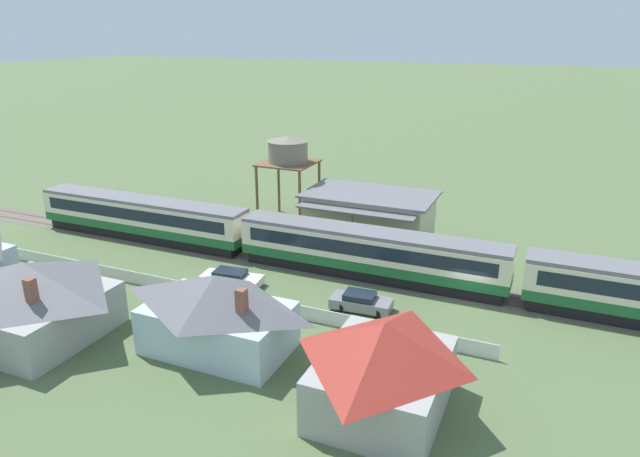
{
  "coord_description": "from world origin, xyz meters",
  "views": [
    {
      "loc": [
        4.92,
        -38.74,
        18.92
      ],
      "look_at": [
        -14.36,
        5.97,
        1.76
      ],
      "focal_mm": 32.0,
      "sensor_mm": 36.0,
      "label": 1
    }
  ],
  "objects_px": {
    "parked_car_grey": "(361,302)",
    "parked_car_white": "(232,278)",
    "cottage_red_roof": "(383,365)",
    "passenger_train": "(373,252)",
    "station_building": "(369,216)",
    "water_tower": "(288,152)",
    "cottage_grey_roof_2": "(28,298)",
    "cottage_grey_roof_3": "(217,311)"
  },
  "relations": [
    {
      "from": "parked_car_grey",
      "to": "parked_car_white",
      "type": "distance_m",
      "value": 10.6
    },
    {
      "from": "cottage_red_roof",
      "to": "passenger_train",
      "type": "bearing_deg",
      "value": 110.03
    },
    {
      "from": "station_building",
      "to": "parked_car_white",
      "type": "distance_m",
      "value": 15.69
    },
    {
      "from": "station_building",
      "to": "passenger_train",
      "type": "bearing_deg",
      "value": -69.56
    },
    {
      "from": "water_tower",
      "to": "cottage_red_roof",
      "type": "bearing_deg",
      "value": -54.99
    },
    {
      "from": "cottage_grey_roof_2",
      "to": "parked_car_grey",
      "type": "bearing_deg",
      "value": 32.23
    },
    {
      "from": "passenger_train",
      "to": "station_building",
      "type": "bearing_deg",
      "value": 110.44
    },
    {
      "from": "station_building",
      "to": "cottage_grey_roof_2",
      "type": "relative_size",
      "value": 1.28
    },
    {
      "from": "cottage_red_roof",
      "to": "parked_car_white",
      "type": "distance_m",
      "value": 18.41
    },
    {
      "from": "cottage_grey_roof_2",
      "to": "parked_car_white",
      "type": "height_order",
      "value": "cottage_grey_roof_2"
    },
    {
      "from": "cottage_red_roof",
      "to": "cottage_grey_roof_3",
      "type": "bearing_deg",
      "value": 171.4
    },
    {
      "from": "passenger_train",
      "to": "parked_car_white",
      "type": "height_order",
      "value": "passenger_train"
    },
    {
      "from": "parked_car_white",
      "to": "cottage_grey_roof_3",
      "type": "bearing_deg",
      "value": -69.69
    },
    {
      "from": "water_tower",
      "to": "cottage_grey_roof_3",
      "type": "bearing_deg",
      "value": -73.63
    },
    {
      "from": "passenger_train",
      "to": "water_tower",
      "type": "xyz_separation_m",
      "value": [
        -12.46,
        10.2,
        5.05
      ]
    },
    {
      "from": "water_tower",
      "to": "parked_car_grey",
      "type": "bearing_deg",
      "value": -49.63
    },
    {
      "from": "cottage_grey_roof_3",
      "to": "water_tower",
      "type": "bearing_deg",
      "value": 106.37
    },
    {
      "from": "passenger_train",
      "to": "station_building",
      "type": "relative_size",
      "value": 5.58
    },
    {
      "from": "cottage_grey_roof_3",
      "to": "cottage_red_roof",
      "type": "xyz_separation_m",
      "value": [
        11.07,
        -1.67,
        0.02
      ]
    },
    {
      "from": "passenger_train",
      "to": "cottage_grey_roof_3",
      "type": "height_order",
      "value": "cottage_grey_roof_3"
    },
    {
      "from": "passenger_train",
      "to": "parked_car_grey",
      "type": "height_order",
      "value": "passenger_train"
    },
    {
      "from": "water_tower",
      "to": "cottage_grey_roof_2",
      "type": "xyz_separation_m",
      "value": [
        -4.99,
        -27.54,
        -4.61
      ]
    },
    {
      "from": "passenger_train",
      "to": "parked_car_white",
      "type": "xyz_separation_m",
      "value": [
        -9.56,
        -5.77,
        -1.59
      ]
    },
    {
      "from": "cottage_grey_roof_2",
      "to": "cottage_red_roof",
      "type": "distance_m",
      "value": 23.25
    },
    {
      "from": "passenger_train",
      "to": "cottage_red_roof",
      "type": "distance_m",
      "value": 16.82
    },
    {
      "from": "passenger_train",
      "to": "cottage_grey_roof_3",
      "type": "bearing_deg",
      "value": -110.61
    },
    {
      "from": "passenger_train",
      "to": "station_building",
      "type": "xyz_separation_m",
      "value": [
        -3.15,
        8.45,
        0.07
      ]
    },
    {
      "from": "passenger_train",
      "to": "cottage_grey_roof_3",
      "type": "distance_m",
      "value": 15.09
    },
    {
      "from": "water_tower",
      "to": "cottage_red_roof",
      "type": "distance_m",
      "value": 32.07
    },
    {
      "from": "passenger_train",
      "to": "cottage_grey_roof_3",
      "type": "relative_size",
      "value": 7.12
    },
    {
      "from": "cottage_grey_roof_3",
      "to": "parked_car_grey",
      "type": "height_order",
      "value": "cottage_grey_roof_3"
    },
    {
      "from": "cottage_grey_roof_3",
      "to": "cottage_red_roof",
      "type": "height_order",
      "value": "cottage_red_roof"
    },
    {
      "from": "passenger_train",
      "to": "cottage_grey_roof_2",
      "type": "bearing_deg",
      "value": -135.18
    },
    {
      "from": "cottage_grey_roof_2",
      "to": "parked_car_white",
      "type": "bearing_deg",
      "value": 55.7
    },
    {
      "from": "cottage_grey_roof_2",
      "to": "cottage_red_roof",
      "type": "bearing_deg",
      "value": 3.79
    },
    {
      "from": "cottage_grey_roof_2",
      "to": "passenger_train",
      "type": "bearing_deg",
      "value": 44.82
    },
    {
      "from": "cottage_red_roof",
      "to": "parked_car_grey",
      "type": "xyz_separation_m",
      "value": [
        -4.71,
        10.12,
        -2.0
      ]
    },
    {
      "from": "passenger_train",
      "to": "parked_car_white",
      "type": "distance_m",
      "value": 11.28
    },
    {
      "from": "station_building",
      "to": "parked_car_grey",
      "type": "bearing_deg",
      "value": -73.46
    },
    {
      "from": "water_tower",
      "to": "parked_car_grey",
      "type": "height_order",
      "value": "water_tower"
    },
    {
      "from": "passenger_train",
      "to": "cottage_grey_roof_2",
      "type": "relative_size",
      "value": 7.15
    },
    {
      "from": "cottage_red_roof",
      "to": "cottage_grey_roof_2",
      "type": "bearing_deg",
      "value": -176.21
    }
  ]
}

